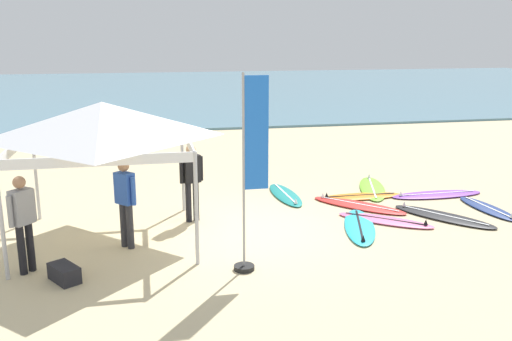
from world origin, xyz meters
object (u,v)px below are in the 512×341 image
at_px(surfboard_red, 358,205).
at_px(surfboard_pink, 386,220).
at_px(person_blue, 125,198).
at_px(surfboard_orange, 360,196).
at_px(surfboard_navy, 488,208).
at_px(surfboard_lime, 372,188).
at_px(banner_flag, 250,182).
at_px(surfboard_cyan, 359,226).
at_px(surfboard_teal, 285,195).
at_px(canopy_tent, 103,121).
at_px(surfboard_black, 443,216).
at_px(gear_bag_near_tent, 64,273).
at_px(person_grey, 23,218).
at_px(person_black, 192,177).
at_px(surfboard_purple, 437,194).

height_order(surfboard_red, surfboard_pink, same).
bearing_deg(person_blue, surfboard_orange, 21.69).
bearing_deg(surfboard_navy, person_blue, -175.07).
bearing_deg(surfboard_pink, surfboard_navy, 6.64).
height_order(surfboard_lime, person_blue, person_blue).
bearing_deg(banner_flag, surfboard_orange, 46.69).
distance_m(surfboard_red, surfboard_orange, 0.75).
height_order(surfboard_cyan, surfboard_teal, same).
height_order(canopy_tent, surfboard_black, canopy_tent).
distance_m(surfboard_lime, gear_bag_near_tent, 8.39).
relative_size(surfboard_teal, surfboard_orange, 1.00).
bearing_deg(surfboard_lime, person_grey, -154.75).
height_order(surfboard_navy, person_black, person_black).
height_order(surfboard_red, person_grey, person_grey).
bearing_deg(banner_flag, surfboard_lime, 46.68).
bearing_deg(banner_flag, surfboard_cyan, 31.22).
xyz_separation_m(surfboard_red, surfboard_lime, (0.92, 1.33, -0.00)).
bearing_deg(surfboard_cyan, surfboard_teal, 109.65).
bearing_deg(surfboard_orange, surfboard_pink, -94.36).
xyz_separation_m(surfboard_teal, gear_bag_near_tent, (-4.84, -4.10, 0.10)).
relative_size(surfboard_red, person_blue, 1.26).
distance_m(surfboard_purple, surfboard_cyan, 3.40).
bearing_deg(surfboard_purple, surfboard_cyan, -146.30).
relative_size(surfboard_navy, gear_bag_near_tent, 3.31).
relative_size(surfboard_black, surfboard_cyan, 0.96).
xyz_separation_m(surfboard_orange, banner_flag, (-3.52, -3.73, 1.54)).
xyz_separation_m(surfboard_black, surfboard_navy, (1.32, 0.32, 0.00)).
bearing_deg(surfboard_purple, surfboard_black, -114.57).
distance_m(surfboard_teal, banner_flag, 4.83).
bearing_deg(person_blue, surfboard_black, 3.21).
distance_m(surfboard_cyan, person_grey, 6.59).
bearing_deg(canopy_tent, person_black, 24.41).
relative_size(canopy_tent, surfboard_navy, 1.66).
bearing_deg(surfboard_teal, surfboard_orange, -15.99).
bearing_deg(person_blue, surfboard_navy, 4.93).
relative_size(surfboard_cyan, banner_flag, 0.70).
bearing_deg(person_blue, gear_bag_near_tent, -126.78).
bearing_deg(surfboard_teal, surfboard_purple, -11.14).
relative_size(surfboard_pink, person_blue, 1.17).
relative_size(surfboard_navy, surfboard_pink, 0.99).
bearing_deg(surfboard_cyan, surfboard_black, 7.10).
distance_m(surfboard_purple, surfboard_orange, 1.99).
relative_size(person_black, banner_flag, 0.50).
distance_m(surfboard_navy, person_grey, 10.02).
relative_size(surfboard_navy, person_grey, 1.16).
height_order(surfboard_cyan, surfboard_lime, same).
distance_m(person_grey, gear_bag_near_tent, 1.19).
distance_m(surfboard_red, surfboard_cyan, 1.53).
bearing_deg(surfboard_black, surfboard_cyan, -172.90).
bearing_deg(surfboard_navy, surfboard_purple, 113.91).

